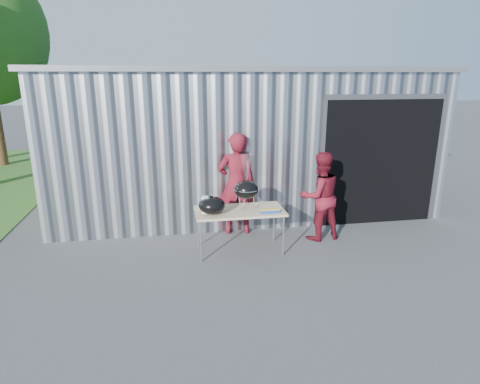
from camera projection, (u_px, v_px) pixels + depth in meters
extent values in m
plane|color=#3F3F42|center=(230.00, 272.00, 6.22)|extent=(80.00, 80.00, 0.00)
cube|color=silver|center=(234.00, 133.00, 10.38)|extent=(8.00, 6.00, 3.00)
cube|color=slate|center=(233.00, 71.00, 9.95)|extent=(8.20, 6.20, 0.10)
cube|color=black|center=(367.00, 158.00, 8.56)|extent=(2.40, 1.20, 2.50)
cube|color=#4C4C51|center=(387.00, 97.00, 7.66)|extent=(2.52, 0.08, 0.10)
cube|color=tan|center=(240.00, 211.00, 6.78)|extent=(1.50, 0.75, 0.04)
cylinder|color=silver|center=(201.00, 241.00, 6.48)|extent=(0.03, 0.03, 0.71)
cylinder|color=silver|center=(283.00, 236.00, 6.70)|extent=(0.03, 0.03, 0.71)
cylinder|color=silver|center=(198.00, 228.00, 7.07)|extent=(0.03, 0.03, 0.71)
cylinder|color=silver|center=(274.00, 223.00, 7.30)|extent=(0.03, 0.03, 0.71)
ellipsoid|color=black|center=(246.00, 190.00, 6.77)|extent=(0.41, 0.41, 0.31)
cylinder|color=silver|center=(246.00, 189.00, 6.77)|extent=(0.42, 0.42, 0.02)
cylinder|color=silver|center=(246.00, 188.00, 6.76)|extent=(0.40, 0.40, 0.01)
cylinder|color=silver|center=(245.00, 199.00, 6.96)|extent=(0.02, 0.02, 0.24)
cylinder|color=silver|center=(240.00, 203.00, 6.74)|extent=(0.02, 0.02, 0.24)
cylinder|color=silver|center=(254.00, 202.00, 6.78)|extent=(0.02, 0.02, 0.24)
cylinder|color=#D26E4B|center=(239.00, 188.00, 6.74)|extent=(0.02, 0.14, 0.02)
cylinder|color=#D26E4B|center=(241.00, 188.00, 6.74)|extent=(0.02, 0.14, 0.02)
cylinder|color=#D26E4B|center=(243.00, 188.00, 6.75)|extent=(0.02, 0.14, 0.02)
cylinder|color=#D26E4B|center=(245.00, 187.00, 6.76)|extent=(0.02, 0.14, 0.02)
cylinder|color=#D26E4B|center=(247.00, 187.00, 6.76)|extent=(0.02, 0.14, 0.02)
cylinder|color=#D26E4B|center=(249.00, 187.00, 6.77)|extent=(0.02, 0.14, 0.02)
cylinder|color=#D26E4B|center=(252.00, 187.00, 6.77)|extent=(0.02, 0.14, 0.02)
cylinder|color=#D26E4B|center=(254.00, 187.00, 6.78)|extent=(0.02, 0.14, 0.02)
cone|color=silver|center=(246.00, 171.00, 6.68)|extent=(0.20, 0.20, 0.55)
ellipsoid|color=black|center=(212.00, 205.00, 6.57)|extent=(0.44, 0.44, 0.29)
cylinder|color=black|center=(212.00, 196.00, 6.52)|extent=(0.05, 0.05, 0.03)
cylinder|color=white|center=(205.00, 205.00, 6.60)|extent=(0.12, 0.12, 0.28)
cube|color=white|center=(206.00, 206.00, 6.83)|extent=(0.20, 0.15, 0.10)
cube|color=#183B9D|center=(270.00, 212.00, 6.61)|extent=(0.32, 0.05, 0.05)
cube|color=yellow|center=(270.00, 210.00, 6.60)|extent=(0.32, 0.05, 0.01)
imported|color=maroon|center=(237.00, 184.00, 7.55)|extent=(0.72, 0.49, 1.94)
imported|color=maroon|center=(320.00, 196.00, 7.31)|extent=(0.88, 0.73, 1.64)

